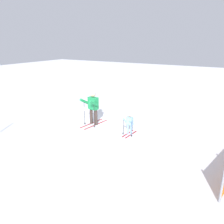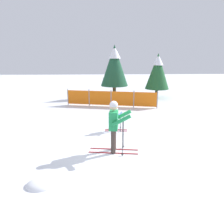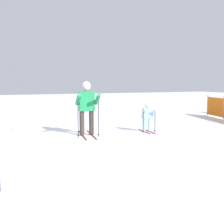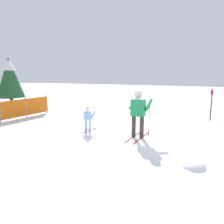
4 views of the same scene
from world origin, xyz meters
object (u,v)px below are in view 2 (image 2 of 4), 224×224
object	(u,v)px
skier_child	(117,117)
safety_fence	(111,98)
skier_adult	(115,122)
conifer_near	(158,71)
conifer_far	(114,65)

from	to	relation	value
skier_child	safety_fence	xyz separation A→B (m)	(-0.04, 4.51, -0.06)
skier_adult	conifer_near	distance (m)	10.08
skier_child	conifer_near	size ratio (longest dim) A/B	0.31
skier_adult	conifer_near	size ratio (longest dim) A/B	0.53
conifer_far	skier_adult	bearing A→B (deg)	-93.21
skier_child	conifer_near	distance (m)	8.16
conifer_far	conifer_near	distance (m)	3.27
skier_adult	skier_child	world-z (taller)	skier_adult
safety_fence	skier_child	bearing A→B (deg)	-89.50
conifer_far	conifer_near	bearing A→B (deg)	-15.90
skier_child	safety_fence	distance (m)	4.51
skier_adult	conifer_far	xyz separation A→B (m)	(0.57, 10.21, 1.37)
skier_child	conifer_near	xyz separation A→B (m)	(3.49, 7.24, 1.44)
safety_fence	conifer_far	distance (m)	4.10
conifer_far	skier_child	bearing A→B (deg)	-92.59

